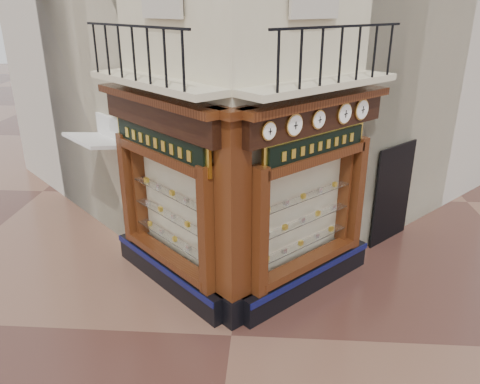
# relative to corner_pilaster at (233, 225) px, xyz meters

# --- Properties ---
(ground) EXTENTS (80.00, 80.00, 0.00)m
(ground) POSITION_rel_corner_pilaster_xyz_m (0.00, -0.50, -1.95)
(ground) COLOR #462720
(ground) RESTS_ON ground
(neighbour_left) EXTENTS (11.31, 11.31, 11.00)m
(neighbour_left) POSITION_rel_corner_pilaster_xyz_m (-2.47, 8.13, 3.55)
(neighbour_left) COLOR beige
(neighbour_left) RESTS_ON ground
(neighbour_right) EXTENTS (11.31, 11.31, 11.00)m
(neighbour_right) POSITION_rel_corner_pilaster_xyz_m (2.47, 8.13, 3.55)
(neighbour_right) COLOR beige
(neighbour_right) RESTS_ON ground
(shopfront_left) EXTENTS (2.86, 2.86, 3.98)m
(shopfront_left) POSITION_rel_corner_pilaster_xyz_m (-1.41, 1.07, 0.03)
(shopfront_left) COLOR black
(shopfront_left) RESTS_ON ground
(shopfront_right) EXTENTS (2.86, 2.86, 3.98)m
(shopfront_right) POSITION_rel_corner_pilaster_xyz_m (1.41, 1.07, 0.03)
(shopfront_right) COLOR black
(shopfront_right) RESTS_ON ground
(corner_pilaster) EXTENTS (0.85, 0.85, 3.98)m
(corner_pilaster) POSITION_rel_corner_pilaster_xyz_m (0.00, 0.00, 0.00)
(corner_pilaster) COLOR black
(corner_pilaster) RESTS_ON ground
(balcony) EXTENTS (5.94, 2.97, 1.03)m
(balcony) POSITION_rel_corner_pilaster_xyz_m (0.00, 0.99, 2.27)
(balcony) COLOR beige
(balcony) RESTS_ON ground
(clock_a) EXTENTS (0.25, 0.25, 0.31)m
(clock_a) POSITION_rel_corner_pilaster_xyz_m (0.58, -0.03, 1.67)
(clock_a) COLOR gold
(clock_a) RESTS_ON ground
(clock_b) EXTENTS (0.31, 0.31, 0.39)m
(clock_b) POSITION_rel_corner_pilaster_xyz_m (1.00, 0.39, 1.67)
(clock_b) COLOR gold
(clock_b) RESTS_ON ground
(clock_c) EXTENTS (0.28, 0.28, 0.34)m
(clock_c) POSITION_rel_corner_pilaster_xyz_m (1.43, 0.83, 1.67)
(clock_c) COLOR gold
(clock_c) RESTS_ON ground
(clock_d) EXTENTS (0.32, 0.32, 0.40)m
(clock_d) POSITION_rel_corner_pilaster_xyz_m (1.95, 1.35, 1.67)
(clock_d) COLOR gold
(clock_d) RESTS_ON ground
(clock_e) EXTENTS (0.32, 0.32, 0.41)m
(clock_e) POSITION_rel_corner_pilaster_xyz_m (2.33, 1.72, 1.67)
(clock_e) COLOR gold
(clock_e) RESTS_ON ground
(awning) EXTENTS (1.71, 1.71, 0.23)m
(awning) POSITION_rel_corner_pilaster_xyz_m (-3.27, 2.56, -1.95)
(awning) COLOR silver
(awning) RESTS_ON ground
(signboard_left) EXTENTS (2.23, 2.23, 0.60)m
(signboard_left) POSITION_rel_corner_pilaster_xyz_m (-1.46, 1.01, 1.15)
(signboard_left) COLOR yellow
(signboard_left) RESTS_ON ground
(signboard_right) EXTENTS (1.97, 1.97, 0.53)m
(signboard_right) POSITION_rel_corner_pilaster_xyz_m (1.46, 1.01, 1.15)
(signboard_right) COLOR yellow
(signboard_right) RESTS_ON ground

